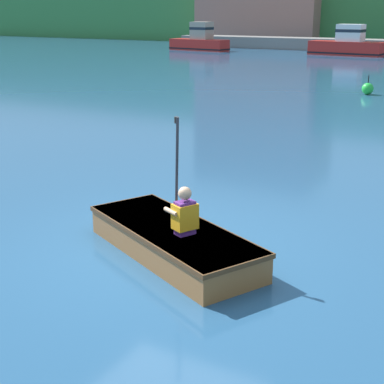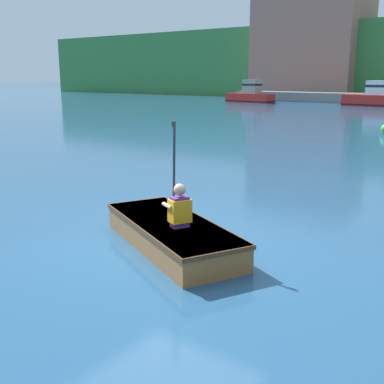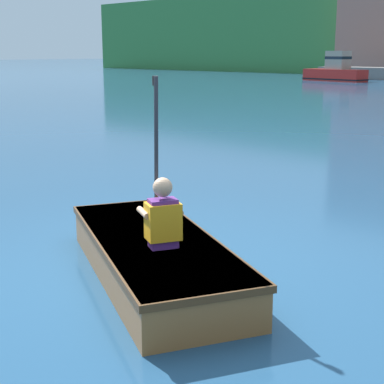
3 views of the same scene
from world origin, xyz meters
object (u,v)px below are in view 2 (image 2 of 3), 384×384
rowboat_foreground (171,232)px  person_paddler (179,207)px  moored_boat_dock_east_inner (376,98)px  moored_boat_dock_west_inner (250,95)px

rowboat_foreground → person_paddler: (0.28, -0.13, 0.46)m
person_paddler → rowboat_foreground: bearing=154.0°
rowboat_foreground → person_paddler: person_paddler is taller
moored_boat_dock_east_inner → rowboat_foreground: (7.45, -35.61, -0.51)m
person_paddler → moored_boat_dock_west_inner: bearing=118.5°
person_paddler → moored_boat_dock_east_inner: bearing=102.2°
moored_boat_dock_east_inner → person_paddler: moored_boat_dock_east_inner is taller
moored_boat_dock_west_inner → person_paddler: (19.05, -35.16, -0.03)m
rowboat_foreground → person_paddler: 0.55m
moored_boat_dock_east_inner → person_paddler: size_ratio=3.55×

